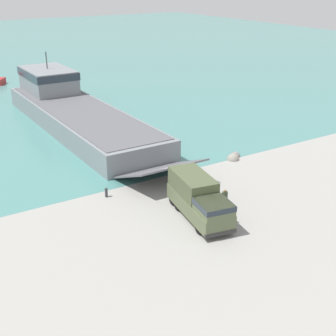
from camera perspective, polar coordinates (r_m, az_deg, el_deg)
name	(u,v)px	position (r m, az deg, el deg)	size (l,w,h in m)	color
ground_plane	(178,192)	(42.95, 1.19, -2.90)	(240.00, 240.00, 0.00)	gray
landing_craft	(72,108)	(63.41, -11.59, 7.14)	(8.55, 39.46, 8.29)	gray
military_truck	(199,198)	(38.01, 3.79, -3.71)	(3.93, 8.06, 3.27)	#566042
soldier_on_ramp	(225,197)	(39.83, 6.93, -3.55)	(0.50, 0.39, 1.79)	#475638
mooring_bollard	(106,192)	(42.11, -7.54, -2.90)	(0.29, 0.29, 0.91)	#333338
cargo_crate	(231,219)	(38.05, 7.66, -6.17)	(0.60, 0.71, 0.60)	#475638
shoreline_rock_a	(235,156)	(51.72, 8.20, 1.41)	(1.07, 1.07, 1.07)	gray
shoreline_rock_b	(233,160)	(50.77, 7.91, 1.02)	(1.32, 1.32, 1.32)	gray
shoreline_rock_c	(187,164)	(49.04, 2.29, 0.43)	(0.65, 0.65, 0.65)	gray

